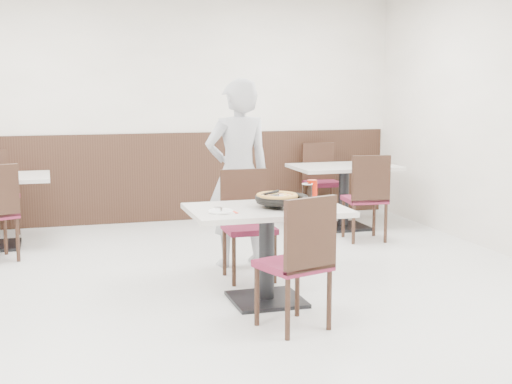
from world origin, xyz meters
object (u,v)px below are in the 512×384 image
object	(u,v)px
main_table	(267,255)
bg_chair_right_far	(323,181)
cola_glass	(307,192)
chair_far	(249,226)
red_cup	(312,190)
bg_table_right	(344,197)
pizza_pan	(281,202)
side_plate	(221,211)
chair_near	(293,262)
diner_person	(238,173)
bg_chair_right_near	(365,197)
pizza	(277,198)

from	to	relation	value
main_table	bg_chair_right_far	xyz separation A→B (m)	(1.73, 3.17, 0.10)
cola_glass	chair_far	bearing A→B (deg)	131.92
red_cup	bg_table_right	bearing A→B (deg)	60.70
chair_far	red_cup	distance (m)	0.68
main_table	chair_far	distance (m)	0.67
main_table	red_cup	world-z (taller)	red_cup
pizza_pan	bg_chair_right_far	size ratio (longest dim) A/B	0.41
side_plate	bg_table_right	world-z (taller)	side_plate
chair_near	diner_person	size ratio (longest dim) A/B	0.54
red_cup	bg_table_right	world-z (taller)	red_cup
cola_glass	bg_chair_right_far	size ratio (longest dim) A/B	0.14
bg_table_right	main_table	bearing A→B (deg)	-124.57
chair_far	bg_chair_right_near	distance (m)	2.03
cola_glass	diner_person	distance (m)	1.00
chair_near	bg_chair_right_near	distance (m)	3.01
pizza	bg_table_right	bearing A→B (deg)	56.46
main_table	bg_table_right	bearing A→B (deg)	55.43
bg_table_right	red_cup	bearing A→B (deg)	-119.30
chair_near	pizza	xyz separation A→B (m)	(0.10, 0.69, 0.34)
main_table	bg_chair_right_near	distance (m)	2.51
chair_near	red_cup	distance (m)	1.10
chair_near	bg_chair_right_near	size ratio (longest dim) A/B	1.00
side_plate	bg_chair_right_far	distance (m)	3.92
diner_person	bg_chair_right_far	distance (m)	2.61
red_cup	bg_chair_right_near	xyz separation A→B (m)	(1.21, 1.56, -0.35)
main_table	cola_glass	xyz separation A→B (m)	(0.42, 0.24, 0.44)
pizza	red_cup	world-z (taller)	red_cup
pizza_pan	bg_chair_right_near	distance (m)	2.46
diner_person	bg_chair_right_near	bearing A→B (deg)	-164.59
chair_near	bg_chair_right_near	bearing A→B (deg)	37.50
side_plate	bg_chair_right_near	size ratio (longest dim) A/B	0.20
chair_near	diner_person	distance (m)	1.86
red_cup	bg_table_right	xyz separation A→B (m)	(1.26, 2.24, -0.45)
chair_near	chair_far	size ratio (longest dim) A/B	1.00
pizza_pan	red_cup	bearing A→B (deg)	39.05
chair_far	side_plate	distance (m)	0.94
bg_table_right	chair_near	bearing A→B (deg)	-118.90
chair_far	bg_chair_right_far	xyz separation A→B (m)	(1.68, 2.51, 0.00)
diner_person	bg_chair_right_near	xyz separation A→B (m)	(1.61, 0.66, -0.40)
main_table	bg_chair_right_near	bearing A→B (deg)	47.48
cola_glass	pizza_pan	bearing A→B (deg)	-140.30
cola_glass	bg_chair_right_far	bearing A→B (deg)	66.00
bg_chair_right_near	side_plate	bearing A→B (deg)	-130.95
diner_person	chair_far	bearing A→B (deg)	78.59
chair_near	pizza	world-z (taller)	chair_near
cola_glass	pizza	bearing A→B (deg)	-149.23
side_plate	red_cup	bearing A→B (deg)	24.61
side_plate	bg_chair_right_far	world-z (taller)	bg_chair_right_far
chair_far	pizza	world-z (taller)	chair_far
chair_near	bg_chair_right_far	world-z (taller)	same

